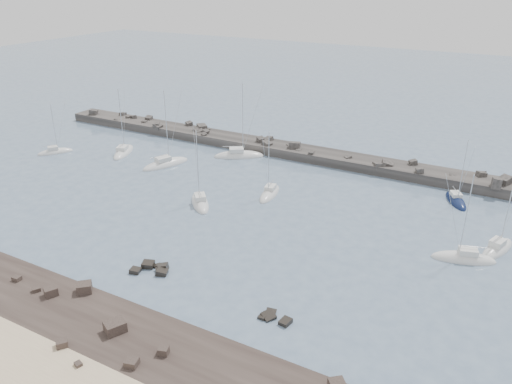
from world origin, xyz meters
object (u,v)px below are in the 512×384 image
at_px(sailboat_5, 270,194).
at_px(sailboat_7, 463,259).
at_px(sailboat_0, 55,152).
at_px(sailboat_1, 124,153).
at_px(sailboat_4, 200,203).
at_px(sailboat_2, 166,165).
at_px(sailboat_6, 456,201).
at_px(sailboat_3, 239,156).
at_px(sailboat_10, 497,249).

bearing_deg(sailboat_5, sailboat_7, -11.03).
bearing_deg(sailboat_0, sailboat_1, 28.35).
relative_size(sailboat_0, sailboat_4, 0.85).
relative_size(sailboat_1, sailboat_2, 0.91).
bearing_deg(sailboat_4, sailboat_7, 3.40).
bearing_deg(sailboat_7, sailboat_4, -176.60).
height_order(sailboat_0, sailboat_6, sailboat_6).
bearing_deg(sailboat_3, sailboat_7, -23.42).
height_order(sailboat_2, sailboat_4, sailboat_2).
xyz_separation_m(sailboat_3, sailboat_4, (5.74, -22.17, 0.00)).
distance_m(sailboat_6, sailboat_10, 15.56).
distance_m(sailboat_2, sailboat_5, 24.20).
relative_size(sailboat_3, sailboat_4, 1.22).
height_order(sailboat_2, sailboat_10, sailboat_2).
height_order(sailboat_1, sailboat_2, sailboat_2).
height_order(sailboat_1, sailboat_5, sailboat_1).
xyz_separation_m(sailboat_4, sailboat_6, (36.23, 20.79, -0.02)).
bearing_deg(sailboat_10, sailboat_3, 162.98).
bearing_deg(sailboat_5, sailboat_1, 173.58).
bearing_deg(sailboat_3, sailboat_10, -17.02).
height_order(sailboat_0, sailboat_3, sailboat_3).
relative_size(sailboat_2, sailboat_6, 1.34).
relative_size(sailboat_1, sailboat_10, 1.14).
xyz_separation_m(sailboat_1, sailboat_10, (71.39, -5.53, 0.02)).
distance_m(sailboat_3, sailboat_6, 41.99).
xyz_separation_m(sailboat_1, sailboat_2, (12.01, -1.41, 0.01)).
bearing_deg(sailboat_1, sailboat_5, -6.42).
bearing_deg(sailboat_0, sailboat_5, 3.14).
distance_m(sailboat_2, sailboat_3, 14.89).
distance_m(sailboat_0, sailboat_10, 83.86).
bearing_deg(sailboat_4, sailboat_3, 104.52).
relative_size(sailboat_3, sailboat_6, 1.38).
xyz_separation_m(sailboat_0, sailboat_3, (34.53, 16.28, 0.02)).
xyz_separation_m(sailboat_4, sailboat_5, (8.26, 8.55, -0.02)).
height_order(sailboat_1, sailboat_7, sailboat_1).
distance_m(sailboat_1, sailboat_7, 68.54).
bearing_deg(sailboat_10, sailboat_2, 176.03).
distance_m(sailboat_1, sailboat_10, 71.60).
xyz_separation_m(sailboat_1, sailboat_7, (67.77, -10.24, 0.01)).
bearing_deg(sailboat_0, sailboat_3, 25.25).
bearing_deg(sailboat_10, sailboat_4, -170.78).
bearing_deg(sailboat_10, sailboat_1, 175.57).
distance_m(sailboat_3, sailboat_10, 51.58).
xyz_separation_m(sailboat_3, sailboat_10, (49.32, -15.09, 0.01)).
distance_m(sailboat_1, sailboat_3, 24.05).
xyz_separation_m(sailboat_0, sailboat_1, (12.46, 6.72, 0.00)).
relative_size(sailboat_0, sailboat_5, 0.91).
distance_m(sailboat_0, sailboat_5, 48.60).
xyz_separation_m(sailboat_6, sailboat_10, (7.35, -13.72, 0.03)).
bearing_deg(sailboat_5, sailboat_10, -2.39).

